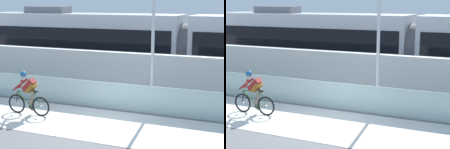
% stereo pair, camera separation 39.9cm
% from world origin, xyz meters
% --- Properties ---
extents(ground_plane, '(200.00, 200.00, 0.00)m').
position_xyz_m(ground_plane, '(0.00, 0.00, 0.00)').
color(ground_plane, slate).
extents(bike_path_deck, '(32.00, 3.20, 0.01)m').
position_xyz_m(bike_path_deck, '(0.00, 0.00, 0.01)').
color(bike_path_deck, silver).
rests_on(bike_path_deck, ground).
extents(glass_parapet, '(32.00, 0.05, 1.04)m').
position_xyz_m(glass_parapet, '(0.00, 1.85, 0.52)').
color(glass_parapet, '#ADC6C1').
rests_on(glass_parapet, ground).
extents(concrete_barrier_wall, '(32.00, 0.36, 1.96)m').
position_xyz_m(concrete_barrier_wall, '(0.00, 3.65, 0.98)').
color(concrete_barrier_wall, silver).
rests_on(concrete_barrier_wall, ground).
extents(tram_rail_near, '(32.00, 0.08, 0.01)m').
position_xyz_m(tram_rail_near, '(0.00, 6.13, 0.00)').
color(tram_rail_near, '#595654').
rests_on(tram_rail_near, ground).
extents(tram_rail_far, '(32.00, 0.08, 0.01)m').
position_xyz_m(tram_rail_far, '(0.00, 7.57, 0.00)').
color(tram_rail_far, '#595654').
rests_on(tram_rail_far, ground).
extents(tram, '(22.56, 2.54, 3.81)m').
position_xyz_m(tram, '(1.66, 6.85, 1.89)').
color(tram, silver).
rests_on(tram, ground).
extents(cyclist_on_bike, '(1.77, 0.58, 1.61)m').
position_xyz_m(cyclist_on_bike, '(-2.67, 0.00, 0.78)').
color(cyclist_on_bike, black).
rests_on(cyclist_on_bike, ground).
extents(lamp_post_antenna, '(0.28, 0.28, 5.20)m').
position_xyz_m(lamp_post_antenna, '(1.35, 2.15, 3.29)').
color(lamp_post_antenna, gray).
rests_on(lamp_post_antenna, ground).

